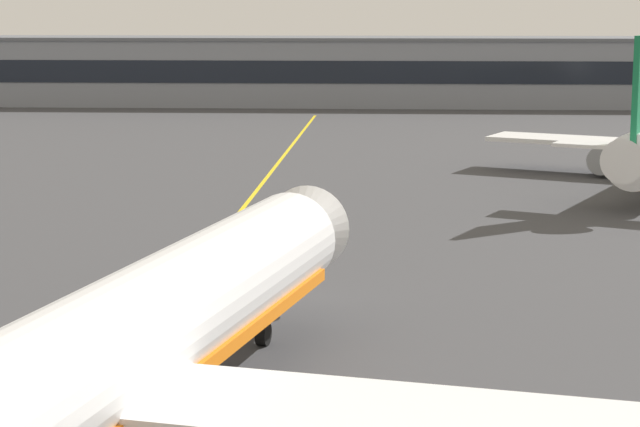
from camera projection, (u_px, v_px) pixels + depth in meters
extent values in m
cube|color=yellow|center=(168.00, 304.00, 52.17)|extent=(2.36, 179.99, 0.01)
cylinder|color=white|center=(87.00, 366.00, 31.50)|extent=(11.59, 35.96, 3.80)
cone|color=white|center=(299.00, 233.00, 49.79)|extent=(4.09, 3.33, 3.61)
cube|color=orange|center=(88.00, 404.00, 31.68)|extent=(10.89, 33.13, 0.44)
cube|color=black|center=(286.00, 225.00, 47.87)|extent=(3.02, 1.70, 0.60)
cube|color=white|center=(98.00, 390.00, 32.21)|extent=(32.27, 11.69, 0.36)
cylinder|color=#4C4C51|center=(263.00, 308.00, 45.59)|extent=(0.24, 0.24, 1.60)
cylinder|color=black|center=(263.00, 334.00, 45.76)|extent=(0.59, 0.97, 0.90)
cone|color=white|center=(628.00, 159.00, 72.03)|extent=(3.55, 3.52, 2.69)
cylinder|color=gray|center=(606.00, 159.00, 90.74)|extent=(3.39, 3.99, 2.17)
cylinder|color=black|center=(612.00, 156.00, 92.26)|extent=(1.75, 0.92, 1.85)
cube|color=white|center=(639.00, 147.00, 74.42)|extent=(10.54, 6.74, 0.23)
cube|color=gray|center=(404.00, 73.00, 154.11)|extent=(137.01, 12.00, 8.34)
cube|color=black|center=(405.00, 72.00, 148.09)|extent=(131.53, 0.12, 2.80)
cube|color=#595C63|center=(404.00, 39.00, 153.36)|extent=(137.41, 12.40, 0.40)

